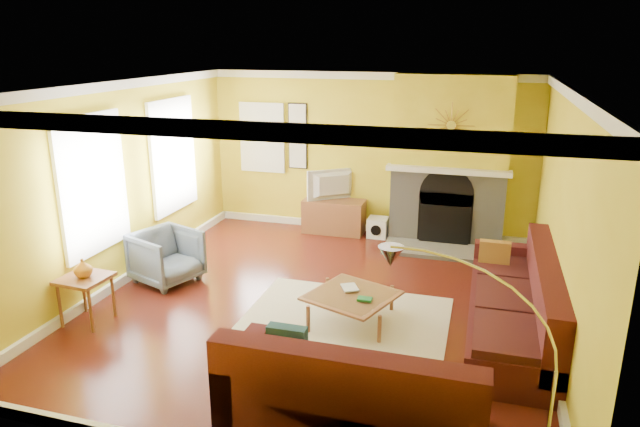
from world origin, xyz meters
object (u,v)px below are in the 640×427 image
(coffee_table, at_px, (352,308))
(media_console, at_px, (334,216))
(side_table, at_px, (87,299))
(sectional_sofa, at_px, (416,308))
(arc_lamp, at_px, (473,385))
(armchair, at_px, (167,257))

(coffee_table, bearing_deg, media_console, 108.62)
(side_table, bearing_deg, sectional_sofa, 8.10)
(sectional_sofa, xyz_separation_m, arc_lamp, (0.62, -2.07, 0.49))
(coffee_table, distance_m, arc_lamp, 2.89)
(sectional_sofa, height_order, media_console, sectional_sofa)
(armchair, distance_m, side_table, 1.34)
(coffee_table, relative_size, media_console, 0.87)
(media_console, xyz_separation_m, side_table, (-1.93, -3.99, -0.00))
(media_console, height_order, side_table, media_console)
(media_console, bearing_deg, side_table, -115.77)
(media_console, height_order, arc_lamp, arc_lamp)
(arc_lamp, bearing_deg, media_console, 113.97)
(sectional_sofa, bearing_deg, armchair, 167.44)
(armchair, height_order, side_table, armchair)
(coffee_table, bearing_deg, armchair, 170.73)
(sectional_sofa, relative_size, coffee_table, 4.38)
(coffee_table, distance_m, media_console, 3.29)
(media_console, relative_size, armchair, 1.31)
(coffee_table, height_order, side_table, side_table)
(armchair, height_order, arc_lamp, arc_lamp)
(media_console, bearing_deg, armchair, -121.66)
(media_console, distance_m, arc_lamp, 6.09)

